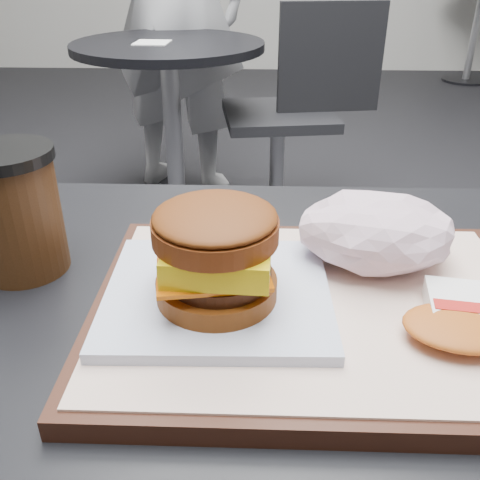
% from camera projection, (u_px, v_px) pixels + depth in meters
% --- Properties ---
extents(customer_table, '(0.80, 0.60, 0.77)m').
position_uv_depth(customer_table, '(270.00, 466.00, 0.55)').
color(customer_table, '#A5A5AA').
rests_on(customer_table, ground).
extents(serving_tray, '(0.38, 0.28, 0.02)m').
position_uv_depth(serving_tray, '(314.00, 309.00, 0.46)').
color(serving_tray, black).
rests_on(serving_tray, customer_table).
extents(breakfast_sandwich, '(0.19, 0.17, 0.09)m').
position_uv_depth(breakfast_sandwich, '(217.00, 264.00, 0.43)').
color(breakfast_sandwich, white).
rests_on(breakfast_sandwich, serving_tray).
extents(hash_brown, '(0.12, 0.10, 0.02)m').
position_uv_depth(hash_brown, '(474.00, 317.00, 0.42)').
color(hash_brown, white).
rests_on(hash_brown, serving_tray).
extents(crumpled_wrapper, '(0.15, 0.11, 0.06)m').
position_uv_depth(crumpled_wrapper, '(377.00, 231.00, 0.50)').
color(crumpled_wrapper, silver).
rests_on(crumpled_wrapper, serving_tray).
extents(coffee_cup, '(0.09, 0.09, 0.13)m').
position_uv_depth(coffee_cup, '(15.00, 209.00, 0.51)').
color(coffee_cup, '#3A1F0E').
rests_on(coffee_cup, customer_table).
extents(neighbor_table, '(0.70, 0.70, 0.75)m').
position_uv_depth(neighbor_table, '(171.00, 97.00, 2.02)').
color(neighbor_table, black).
rests_on(neighbor_table, ground).
extents(napkin, '(0.13, 0.13, 0.00)m').
position_uv_depth(napkin, '(152.00, 43.00, 1.89)').
color(napkin, white).
rests_on(napkin, neighbor_table).
extents(neighbor_chair, '(0.63, 0.47, 0.88)m').
position_uv_depth(neighbor_chair, '(296.00, 103.00, 2.10)').
color(neighbor_chair, '#96969B').
rests_on(neighbor_chair, ground).
extents(bg_table_far, '(0.66, 0.66, 0.75)m').
position_uv_depth(bg_table_far, '(479.00, 12.00, 4.44)').
color(bg_table_far, black).
rests_on(bg_table_far, ground).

